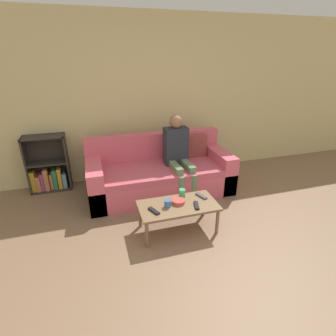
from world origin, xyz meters
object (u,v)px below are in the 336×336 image
at_px(tv_remote_1, 154,211).
at_px(person_adult, 178,150).
at_px(couch, 160,174).
at_px(bookshelf, 49,170).
at_px(cup_near, 168,203).
at_px(tv_remote_0, 196,205).
at_px(snack_bowl, 178,201).
at_px(cup_far, 182,193).
at_px(tv_remote_2, 201,196).
at_px(coffee_table, 178,207).

bearing_deg(tv_remote_1, person_adult, 35.30).
bearing_deg(tv_remote_1, couch, 48.17).
bearing_deg(person_adult, bookshelf, 158.99).
bearing_deg(tv_remote_1, cup_near, -6.05).
xyz_separation_m(tv_remote_0, snack_bowl, (-0.18, 0.13, 0.01)).
distance_m(couch, cup_far, 0.91).
xyz_separation_m(couch, person_adult, (0.25, -0.09, 0.40)).
bearing_deg(tv_remote_2, cup_near, 172.08).
height_order(cup_near, tv_remote_2, cup_near).
xyz_separation_m(cup_near, tv_remote_1, (-0.18, -0.06, -0.03)).
distance_m(coffee_table, cup_near, 0.16).
xyz_separation_m(cup_near, cup_far, (0.24, 0.16, 0.01)).
height_order(person_adult, tv_remote_0, person_adult).
distance_m(couch, bookshelf, 1.76).
distance_m(person_adult, cup_far, 0.88).
bearing_deg(tv_remote_1, coffee_table, -11.78).
relative_size(cup_far, tv_remote_2, 0.61).
bearing_deg(coffee_table, tv_remote_2, 15.04).
xyz_separation_m(coffee_table, tv_remote_2, (0.34, 0.09, 0.05)).
relative_size(cup_near, tv_remote_1, 0.50).
bearing_deg(snack_bowl, person_adult, 71.99).
xyz_separation_m(person_adult, snack_bowl, (-0.30, -0.94, -0.30)).
distance_m(tv_remote_1, tv_remote_2, 0.67).
height_order(couch, tv_remote_2, couch).
bearing_deg(snack_bowl, cup_near, -164.71).
bearing_deg(tv_remote_2, bookshelf, 122.07).
relative_size(coffee_table, tv_remote_1, 5.37).
relative_size(person_adult, cup_near, 13.66).
distance_m(bookshelf, cup_near, 2.19).
bearing_deg(couch, cup_near, -100.48).
bearing_deg(coffee_table, cup_near, -176.55).
bearing_deg(cup_far, snack_bowl, -126.42).
xyz_separation_m(cup_far, tv_remote_2, (0.23, -0.06, -0.04)).
xyz_separation_m(coffee_table, cup_near, (-0.13, -0.01, 0.08)).
xyz_separation_m(couch, cup_near, (-0.20, -1.06, 0.12)).
height_order(bookshelf, coffee_table, bookshelf).
bearing_deg(person_adult, tv_remote_2, -91.06).
relative_size(tv_remote_0, tv_remote_2, 1.00).
height_order(tv_remote_0, tv_remote_1, same).
xyz_separation_m(coffee_table, tv_remote_1, (-0.31, -0.06, 0.05)).
xyz_separation_m(bookshelf, snack_bowl, (1.62, -1.58, 0.05)).
height_order(cup_near, cup_far, cup_far).
relative_size(couch, snack_bowl, 13.74).
relative_size(bookshelf, cup_near, 10.11).
relative_size(couch, tv_remote_2, 12.27).
xyz_separation_m(cup_near, tv_remote_2, (0.47, 0.10, -0.03)).
height_order(person_adult, cup_near, person_adult).
height_order(bookshelf, tv_remote_0, bookshelf).
xyz_separation_m(bookshelf, tv_remote_1, (1.29, -1.68, 0.04)).
bearing_deg(person_adult, couch, 158.52).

